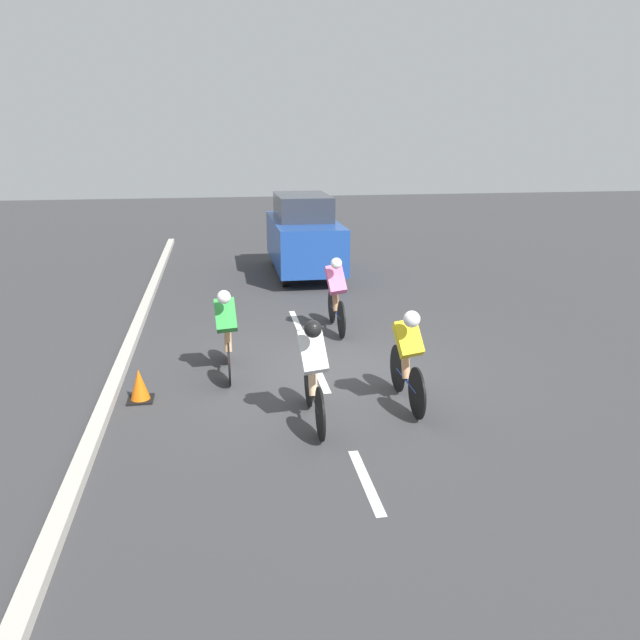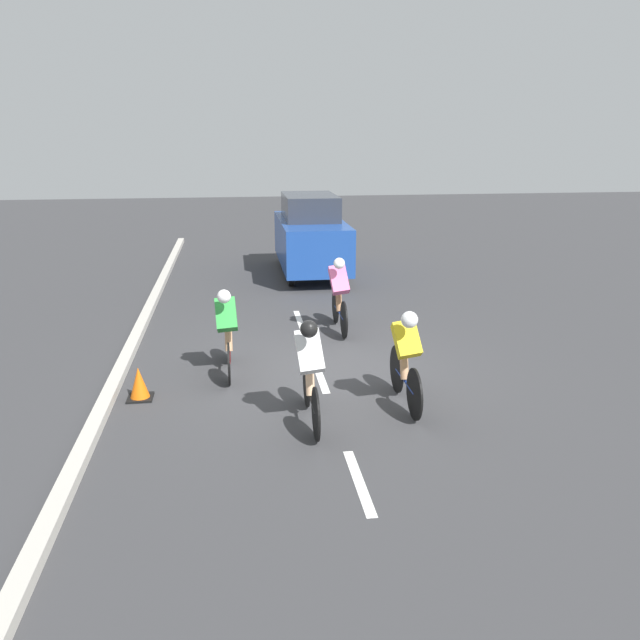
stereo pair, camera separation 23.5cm
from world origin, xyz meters
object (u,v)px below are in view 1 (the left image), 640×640
(cyclist_pink, at_px, (336,293))
(cyclist_yellow, at_px, (408,355))
(cyclist_white, at_px, (313,368))
(traffic_cone, at_px, (139,386))
(cyclist_green, at_px, (227,329))
(support_car, at_px, (304,235))

(cyclist_pink, relative_size, cyclist_yellow, 1.04)
(cyclist_white, xyz_separation_m, traffic_cone, (2.38, -1.17, -0.56))
(cyclist_pink, bearing_deg, cyclist_green, 43.13)
(cyclist_green, height_order, support_car, support_car)
(support_car, xyz_separation_m, traffic_cone, (3.53, 8.14, -0.85))
(traffic_cone, bearing_deg, cyclist_green, -147.18)
(cyclist_green, bearing_deg, cyclist_yellow, 146.68)
(cyclist_green, bearing_deg, cyclist_white, 118.45)
(cyclist_green, relative_size, support_car, 0.40)
(cyclist_pink, relative_size, traffic_cone, 3.57)
(cyclist_pink, bearing_deg, support_car, -90.95)
(cyclist_white, height_order, support_car, support_car)
(support_car, bearing_deg, cyclist_pink, 89.05)
(cyclist_green, xyz_separation_m, support_car, (-2.24, -7.30, 0.32))
(cyclist_yellow, bearing_deg, traffic_cone, -11.93)
(cyclist_yellow, xyz_separation_m, support_car, (0.25, -8.94, 0.31))
(cyclist_yellow, bearing_deg, cyclist_green, -33.32)
(cyclist_pink, height_order, cyclist_white, cyclist_white)
(cyclist_pink, bearing_deg, cyclist_yellow, 95.31)
(cyclist_white, relative_size, traffic_cone, 3.56)
(cyclist_yellow, distance_m, traffic_cone, 3.91)
(cyclist_pink, xyz_separation_m, cyclist_green, (2.15, 2.01, -0.02))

